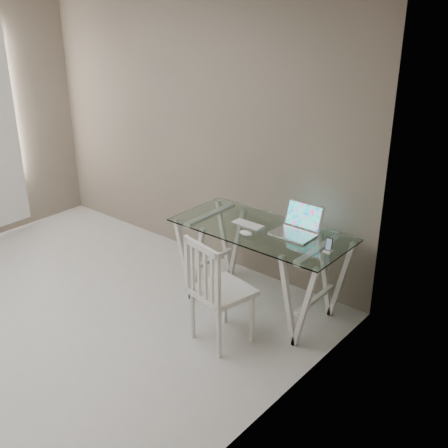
# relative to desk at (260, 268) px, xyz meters

# --- Properties ---
(desk) EXTENTS (1.50, 0.70, 0.75)m
(desk) POSITION_rel_desk_xyz_m (0.00, 0.00, 0.00)
(desk) COLOR silver
(desk) RESTS_ON ground
(chair) EXTENTS (0.48, 0.48, 0.90)m
(chair) POSITION_rel_desk_xyz_m (0.05, -0.65, 0.11)
(chair) COLOR silver
(chair) RESTS_ON ground
(laptop) EXTENTS (0.34, 0.31, 0.23)m
(laptop) POSITION_rel_desk_xyz_m (0.27, 0.13, 0.42)
(laptop) COLOR #B9B9BE
(laptop) RESTS_ON desk
(keyboard) EXTENTS (0.29, 0.12, 0.01)m
(keyboard) POSITION_rel_desk_xyz_m (-0.14, -0.00, 0.37)
(keyboard) COLOR silver
(keyboard) RESTS_ON desk
(mouse) EXTENTS (0.12, 0.07, 0.04)m
(mouse) POSITION_rel_desk_xyz_m (-0.02, -0.18, 0.38)
(mouse) COLOR silver
(mouse) RESTS_ON desk
(phone_dock) EXTENTS (0.06, 0.06, 0.12)m
(phone_dock) POSITION_rel_desk_xyz_m (0.65, -0.03, 0.39)
(phone_dock) COLOR white
(phone_dock) RESTS_ON desk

